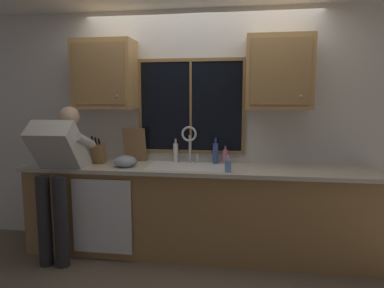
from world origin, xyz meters
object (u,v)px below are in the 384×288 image
Objects in this scene: cutting_board at (135,145)px; soap_dispenser at (228,166)px; bottle_green_glass at (176,152)px; knife_block at (98,153)px; bottle_amber_small at (216,153)px; mixing_bowl at (125,161)px; person_standing at (59,166)px; bottle_tall_clear at (225,156)px.

soap_dispenser is at bearing -22.09° from cutting_board.
knife_block is at bearing -166.34° from bottle_green_glass.
bottle_amber_small is at bearing 109.41° from soap_dispenser.
knife_block is 1.20× the size of bottle_green_glass.
soap_dispenser is 0.58× the size of bottle_amber_small.
cutting_board is (0.35, 0.17, 0.08)m from knife_block.
cutting_board is 0.46m from bottle_green_glass.
mixing_bowl is 0.85× the size of bottle_amber_small.
mixing_bowl is 1.05m from soap_dispenser.
person_standing reaches higher than cutting_board.
bottle_green_glass is (1.07, 0.53, 0.08)m from person_standing.
person_standing is 5.42× the size of bottle_amber_small.
soap_dispenser is 0.44m from bottle_amber_small.
cutting_board reaches higher than bottle_amber_small.
knife_block is at bearing 52.09° from person_standing.
bottle_green_glass reaches higher than bottle_tall_clear.
bottle_tall_clear is (-0.04, 0.42, 0.02)m from soap_dispenser.
cutting_board is at bearing 157.91° from soap_dispenser.
mixing_bowl is 1.04m from bottle_tall_clear.
bottle_green_glass is (0.80, 0.20, 0.00)m from knife_block.
bottle_green_glass is (-0.58, 0.44, 0.05)m from soap_dispenser.
knife_block is 0.83m from bottle_green_glass.
cutting_board is 1.58× the size of mixing_bowl.
knife_block is 1.41m from soap_dispenser.
person_standing is 1.69m from bottle_tall_clear.
bottle_amber_small is at bearing 18.04° from mixing_bowl.
cutting_board is 1.41× the size of bottle_green_glass.
mixing_bowl is 0.95m from bottle_amber_small.
bottle_amber_small reaches higher than bottle_green_glass.
mixing_bowl is 0.57m from bottle_green_glass.
person_standing reaches higher than bottle_tall_clear.
bottle_green_glass reaches higher than soap_dispenser.
soap_dispenser is (1.04, -0.12, 0.01)m from mixing_bowl.
mixing_bowl is at bearing -91.60° from cutting_board.
mixing_bowl is 1.20× the size of bottle_tall_clear.
bottle_amber_small reaches higher than bottle_tall_clear.
person_standing is at bearing -161.52° from bottle_amber_small.
bottle_tall_clear is (0.54, -0.03, -0.03)m from bottle_green_glass.
cutting_board reaches higher than bottle_green_glass.
bottle_amber_small reaches higher than mixing_bowl.
cutting_board is 1.89× the size of bottle_tall_clear.
cutting_board reaches higher than mixing_bowl.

